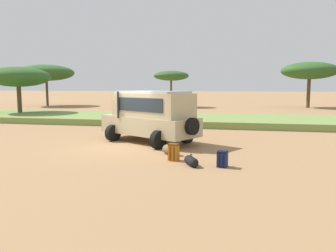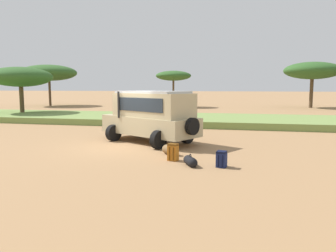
# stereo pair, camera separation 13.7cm
# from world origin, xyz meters

# --- Properties ---
(ground_plane) EXTENTS (320.00, 320.00, 0.00)m
(ground_plane) POSITION_xyz_m (0.00, 0.00, 0.00)
(ground_plane) COLOR #9E754C
(grass_bank) EXTENTS (120.00, 7.00, 0.44)m
(grass_bank) POSITION_xyz_m (0.00, 10.24, 0.22)
(grass_bank) COLOR olive
(grass_bank) RESTS_ON ground_plane
(safari_vehicle) EXTENTS (5.30, 4.08, 2.44)m
(safari_vehicle) POSITION_xyz_m (0.98, 1.33, 1.29)
(safari_vehicle) COLOR tan
(safari_vehicle) RESTS_ON ground_plane
(backpack_beside_front_wheel) EXTENTS (0.37, 0.44, 0.54)m
(backpack_beside_front_wheel) POSITION_xyz_m (4.54, -2.82, 0.26)
(backpack_beside_front_wheel) COLOR navy
(backpack_beside_front_wheel) RESTS_ON ground_plane
(backpack_cluster_center) EXTENTS (0.41, 0.41, 0.62)m
(backpack_cluster_center) POSITION_xyz_m (2.78, -2.23, 0.30)
(backpack_cluster_center) COLOR #B26619
(backpack_cluster_center) RESTS_ON ground_plane
(duffel_bag_low_black_case) EXTENTS (0.55, 0.77, 0.41)m
(duffel_bag_low_black_case) POSITION_xyz_m (3.50, -2.86, 0.16)
(duffel_bag_low_black_case) COLOR black
(duffel_bag_low_black_case) RESTS_ON ground_plane
(duffel_bag_soft_canvas) EXTENTS (0.71, 0.65, 0.47)m
(duffel_bag_soft_canvas) POSITION_xyz_m (2.46, -1.25, 0.19)
(duffel_bag_soft_canvas) COLOR brown
(duffel_bag_soft_canvas) RESTS_ON ground_plane
(acacia_tree_far_left) EXTENTS (7.34, 7.51, 5.54)m
(acacia_tree_far_left) POSITION_xyz_m (-20.40, 26.62, 4.45)
(acacia_tree_far_left) COLOR brown
(acacia_tree_far_left) RESTS_ON ground_plane
(acacia_tree_left_mid) EXTENTS (5.21, 5.42, 4.28)m
(acacia_tree_left_mid) POSITION_xyz_m (-13.17, 11.00, 3.43)
(acacia_tree_left_mid) COLOR brown
(acacia_tree_left_mid) RESTS_ON ground_plane
(acacia_tree_centre_back) EXTENTS (4.51, 4.51, 4.62)m
(acacia_tree_centre_back) POSITION_xyz_m (-3.45, 27.85, 3.97)
(acacia_tree_centre_back) COLOR brown
(acacia_tree_centre_back) RESTS_ON ground_plane
(acacia_tree_right_mid) EXTENTS (6.81, 6.09, 5.61)m
(acacia_tree_right_mid) POSITION_xyz_m (13.51, 29.90, 4.54)
(acacia_tree_right_mid) COLOR brown
(acacia_tree_right_mid) RESTS_ON ground_plane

